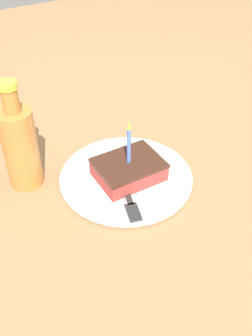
# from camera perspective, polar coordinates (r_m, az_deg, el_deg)

# --- Properties ---
(ground_plane) EXTENTS (2.40, 2.40, 0.04)m
(ground_plane) POSITION_cam_1_polar(r_m,az_deg,el_deg) (0.81, -1.16, -4.10)
(ground_plane) COLOR olive
(ground_plane) RESTS_ON ground
(plate) EXTENTS (0.27, 0.27, 0.01)m
(plate) POSITION_cam_1_polar(r_m,az_deg,el_deg) (0.81, 0.00, -1.39)
(plate) COLOR white
(plate) RESTS_ON ground_plane
(cake_slice) EXTENTS (0.10, 0.13, 0.13)m
(cake_slice) POSITION_cam_1_polar(r_m,az_deg,el_deg) (0.79, 0.40, -0.15)
(cake_slice) COLOR #99332D
(cake_slice) RESTS_ON plate
(fork) EXTENTS (0.18, 0.07, 0.00)m
(fork) POSITION_cam_1_polar(r_m,az_deg,el_deg) (0.77, -0.05, -3.51)
(fork) COLOR #262626
(fork) RESTS_ON plate
(bottle) EXTENTS (0.07, 0.07, 0.23)m
(bottle) POSITION_cam_1_polar(r_m,az_deg,el_deg) (0.78, -15.12, 3.16)
(bottle) COLOR #B27233
(bottle) RESTS_ON ground_plane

